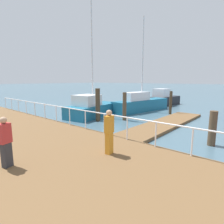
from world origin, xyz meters
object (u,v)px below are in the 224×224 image
object	(u,v)px
moored_boat_1	(92,108)
pedestrian_1	(5,141)
moored_boat_5	(140,104)
pedestrian_2	(109,131)
moored_boat_2	(163,99)

from	to	relation	value
moored_boat_1	pedestrian_1	bearing A→B (deg)	-147.87
pedestrian_1	moored_boat_5	bearing A→B (deg)	15.23
moored_boat_5	pedestrian_1	world-z (taller)	moored_boat_5
pedestrian_1	pedestrian_2	distance (m)	3.42
moored_boat_2	pedestrian_1	bearing A→B (deg)	-168.19
moored_boat_5	moored_boat_1	bearing A→B (deg)	160.10
moored_boat_1	moored_boat_2	xyz separation A→B (m)	(10.96, -1.46, -0.01)
moored_boat_2	pedestrian_2	distance (m)	18.01
moored_boat_5	pedestrian_2	size ratio (longest dim) A/B	5.44
moored_boat_1	pedestrian_1	size ratio (longest dim) A/B	5.81
moored_boat_5	pedestrian_2	bearing A→B (deg)	-153.26
moored_boat_1	moored_boat_2	bearing A→B (deg)	-7.61
moored_boat_2	pedestrian_2	xyz separation A→B (m)	(-16.99, -5.93, 0.53)
moored_boat_1	pedestrian_2	size ratio (longest dim) A/B	5.65
moored_boat_2	pedestrian_2	bearing A→B (deg)	-160.77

